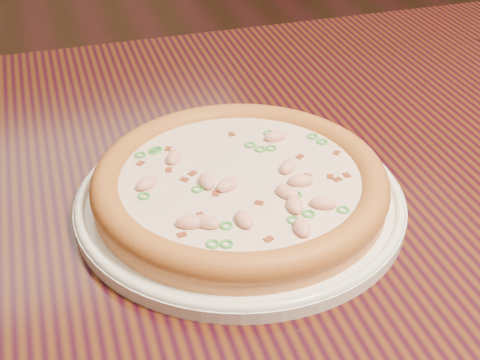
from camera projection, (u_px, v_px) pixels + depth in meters
name	position (u px, v px, depth m)	size (l,w,h in m)	color
ground	(226.00, 268.00, 1.70)	(9.00, 9.00, 0.00)	black
hero_table	(326.00, 232.00, 0.78)	(1.20, 0.80, 0.75)	black
plate	(240.00, 198.00, 0.65)	(0.32, 0.32, 0.02)	white
pizza	(240.00, 183.00, 0.64)	(0.28, 0.28, 0.03)	#CB8B43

